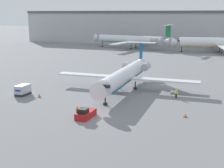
% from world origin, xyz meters
% --- Properties ---
extents(ground_plane, '(600.00, 600.00, 0.00)m').
position_xyz_m(ground_plane, '(0.00, 0.00, 0.00)').
color(ground_plane, slate).
extents(terminal_building, '(180.00, 16.80, 17.11)m').
position_xyz_m(terminal_building, '(0.00, 120.00, 8.58)').
color(terminal_building, '#B2B2B7').
rests_on(terminal_building, ground).
extents(airplane_main, '(30.91, 30.67, 8.85)m').
position_xyz_m(airplane_main, '(-0.52, 19.79, 3.16)').
color(airplane_main, white).
rests_on(airplane_main, ground).
extents(pushback_tug, '(1.94, 4.12, 1.72)m').
position_xyz_m(pushback_tug, '(-0.41, 0.02, 0.63)').
color(pushback_tug, '#B21919').
rests_on(pushback_tug, ground).
extents(luggage_cart, '(1.84, 3.21, 2.05)m').
position_xyz_m(luggage_cart, '(-17.96, 8.05, 1.03)').
color(luggage_cart, '#232326').
rests_on(luggage_cart, ground).
extents(worker_near_tug, '(0.40, 0.24, 1.67)m').
position_xyz_m(worker_near_tug, '(-1.92, 0.19, 0.87)').
color(worker_near_tug, '#232838').
rests_on(worker_near_tug, ground).
extents(worker_by_wing, '(0.40, 0.25, 1.76)m').
position_xyz_m(worker_by_wing, '(10.83, 16.43, 0.92)').
color(worker_by_wing, '#232838').
rests_on(worker_by_wing, ground).
extents(traffic_cone_left, '(0.65, 0.65, 0.75)m').
position_xyz_m(traffic_cone_left, '(-14.04, 7.85, 0.36)').
color(traffic_cone_left, black).
rests_on(traffic_cone_left, ground).
extents(traffic_cone_right, '(0.52, 0.52, 0.61)m').
position_xyz_m(traffic_cone_right, '(14.04, 5.81, 0.29)').
color(traffic_cone_right, black).
rests_on(traffic_cone_right, ground).
extents(airplane_parked_far_left, '(37.39, 35.16, 11.25)m').
position_xyz_m(airplane_parked_far_left, '(15.01, 93.94, 4.09)').
color(airplane_parked_far_left, white).
rests_on(airplane_parked_far_left, ground).
extents(airplane_parked_far_right, '(38.66, 36.14, 11.05)m').
position_xyz_m(airplane_parked_far_right, '(-22.81, 95.52, 4.13)').
color(airplane_parked_far_right, silver).
rests_on(airplane_parked_far_right, ground).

